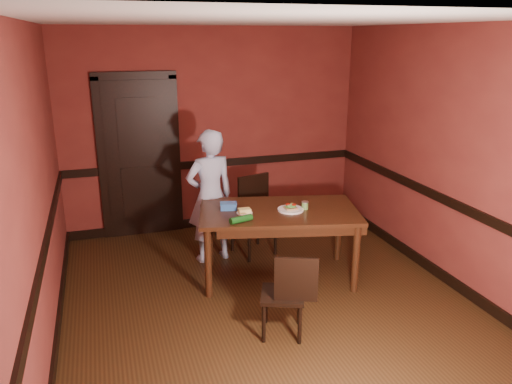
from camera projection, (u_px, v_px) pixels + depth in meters
floor at (266, 300)px, 5.08m from camera, size 4.00×4.50×0.01m
ceiling at (268, 20)px, 4.27m from camera, size 4.00×4.50×0.01m
wall_back at (214, 131)px, 6.73m from camera, size 4.00×0.02×2.70m
wall_front at (404, 279)px, 2.63m from camera, size 4.00×0.02×2.70m
wall_left at (37, 191)px, 4.10m from camera, size 0.02×4.50×2.70m
wall_right at (447, 157)px, 5.25m from camera, size 0.02×4.50×2.70m
dado_back at (215, 163)px, 6.85m from camera, size 4.00×0.03×0.10m
dado_left at (46, 242)px, 4.24m from camera, size 0.03×4.50×0.10m
dado_right at (441, 198)px, 5.39m from camera, size 0.03×4.50×0.10m
baseboard_back at (216, 220)px, 7.10m from camera, size 4.00×0.03×0.12m
baseboard_left at (58, 328)px, 4.49m from camera, size 0.03×4.50×0.12m
baseboard_right at (432, 268)px, 5.64m from camera, size 0.03×4.50×0.12m
door at (140, 155)px, 6.48m from camera, size 1.05×0.07×2.20m
dining_table at (278, 244)px, 5.47m from camera, size 1.86×1.31×0.79m
chair_far at (254, 217)px, 6.05m from camera, size 0.55×0.55×0.95m
chair_near at (282, 293)px, 4.41m from camera, size 0.49×0.49×0.80m
person at (210, 197)px, 5.79m from camera, size 0.63×0.47×1.58m
sandwich_plate at (291, 209)px, 5.33m from camera, size 0.28×0.28×0.07m
sauce_jar at (305, 205)px, 5.36m from camera, size 0.07×0.07×0.09m
cheese_saucer at (244, 211)px, 5.23m from camera, size 0.17×0.17×0.05m
food_tub at (228, 206)px, 5.35m from camera, size 0.20×0.16×0.08m
wrapped_veg at (241, 219)px, 4.98m from camera, size 0.25×0.13×0.07m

